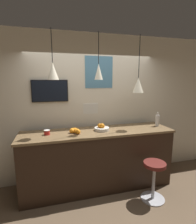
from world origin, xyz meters
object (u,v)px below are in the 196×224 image
at_px(fruit_bowl, 102,128).
at_px(spread_jar, 47,132).
at_px(bar_stool, 154,175).
at_px(mounted_tv, 50,91).
at_px(juice_bottle, 157,120).

relative_size(fruit_bowl, spread_jar, 2.79).
bearing_deg(fruit_bowl, spread_jar, 179.81).
height_order(bar_stool, mounted_tv, mounted_tv).
bearing_deg(bar_stool, fruit_bowl, 139.57).
relative_size(spread_jar, mounted_tv, 0.15).
xyz_separation_m(fruit_bowl, juice_bottle, (1.16, 0.00, 0.08)).
distance_m(spread_jar, mounted_tv, 0.79).
xyz_separation_m(fruit_bowl, spread_jar, (-0.97, 0.00, -0.00)).
height_order(bar_stool, juice_bottle, juice_bottle).
distance_m(bar_stool, juice_bottle, 1.08).
height_order(fruit_bowl, mounted_tv, mounted_tv).
height_order(juice_bottle, spread_jar, juice_bottle).
distance_m(juice_bottle, mounted_tv, 2.17).
bearing_deg(mounted_tv, fruit_bowl, -24.47).
bearing_deg(bar_stool, juice_bottle, 55.68).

